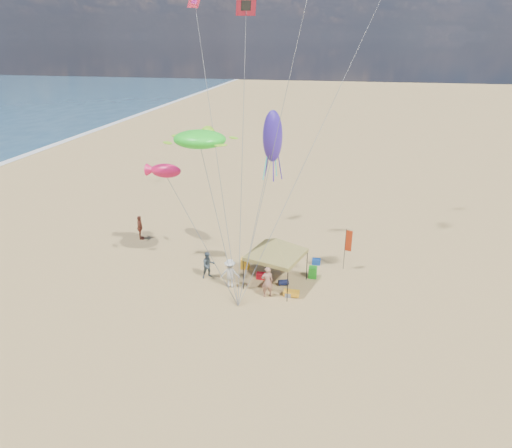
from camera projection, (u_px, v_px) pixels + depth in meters
The scene contains 19 objects.
ground at pixel (245, 313), 24.43m from camera, with size 280.00×280.00×0.00m, color tan.
canopy_tent at pixel (276, 240), 26.11m from camera, with size 5.50×5.50×3.54m.
feather_flag at pixel (348, 243), 28.23m from camera, with size 0.42×0.14×2.80m.
cooler_red at pixel (261, 276), 27.80m from camera, with size 0.54×0.38×0.38m, color red.
cooler_blue at pixel (316, 262), 29.57m from camera, with size 0.54×0.38×0.38m, color #123D95.
bag_navy at pixel (283, 283), 27.06m from camera, with size 0.36×0.36×0.60m, color #0B1233.
bag_orange at pixel (259, 254), 30.67m from camera, with size 0.36×0.36×0.60m, color orange.
chair_green at pixel (313, 272), 27.90m from camera, with size 0.50×0.50×0.70m, color #1D941B.
chair_yellow at pixel (245, 263), 29.00m from camera, with size 0.50×0.50×0.70m, color yellow.
crate_grey at pixel (288, 295), 25.87m from camera, with size 0.34×0.30×0.28m, color gray.
beach_cart at pixel (291, 293), 25.91m from camera, with size 0.90×0.50×0.24m, color #F7A61B.
person_near_a at pixel (267, 282), 25.62m from camera, with size 0.70×0.46×1.91m, color #A5725E.
person_near_b at pixel (208, 265), 27.68m from camera, with size 0.84×0.65×1.72m, color #3C4951.
person_near_c at pixel (230, 273), 26.61m from camera, with size 1.17×0.67×1.81m, color beige.
person_far_a at pixel (140, 228), 32.98m from camera, with size 1.07×0.45×1.83m, color #99513A.
turtle_kite at pixel (200, 139), 24.31m from camera, with size 2.91×2.33×0.97m, color #26F528.
fish_kite at pixel (166, 171), 27.87m from camera, with size 1.97×0.98×0.87m, color #F01655.
squid_kite at pixel (273, 136), 25.75m from camera, with size 1.15×1.15×2.98m, color #3A21A7.
stunt_kite_red at pixel (246, 5), 26.82m from camera, with size 1.19×0.04×1.19m, color #AD1830.
Camera 1 is at (4.75, -20.14, 13.86)m, focal length 31.56 mm.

